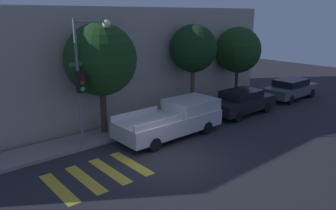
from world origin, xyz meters
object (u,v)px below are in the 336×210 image
pickup_truck (174,119)px  tree_midblock (193,49)px  traffic_light_pole (86,68)px  tree_near_corner (101,60)px  sedan_near_corner (242,101)px  sedan_middle (291,88)px  tree_far_end (238,50)px

pickup_truck → tree_midblock: 5.16m
traffic_light_pole → pickup_truck: bearing=-18.2°
traffic_light_pole → tree_near_corner: size_ratio=1.03×
sedan_near_corner → sedan_middle: size_ratio=0.99×
pickup_truck → tree_far_end: tree_far_end is taller
sedan_middle → sedan_near_corner: bearing=180.0°
sedan_middle → tree_far_end: 4.81m
sedan_near_corner → tree_near_corner: tree_near_corner is taller
sedan_middle → tree_midblock: (-7.48, 2.28, 3.08)m
tree_midblock → sedan_middle: bearing=-17.0°
tree_near_corner → tree_midblock: bearing=0.0°
tree_midblock → traffic_light_pole: bearing=-172.2°
pickup_truck → sedan_near_corner: size_ratio=1.20×
pickup_truck → tree_near_corner: size_ratio=0.99×
sedan_middle → traffic_light_pole: bearing=175.1°
sedan_near_corner → tree_near_corner: size_ratio=0.82×
tree_midblock → pickup_truck: bearing=-147.2°
traffic_light_pole → tree_near_corner: 1.64m
sedan_near_corner → tree_midblock: size_ratio=0.86×
tree_near_corner → tree_midblock: tree_near_corner is taller
pickup_truck → traffic_light_pole: bearing=161.8°
tree_near_corner → tree_far_end: tree_near_corner is taller
tree_midblock → tree_far_end: (4.23, -0.00, -0.37)m
pickup_truck → sedan_middle: pickup_truck is taller
traffic_light_pole → sedan_middle: bearing=-4.9°
tree_far_end → sedan_near_corner: bearing=-136.1°
traffic_light_pole → pickup_truck: 4.90m
pickup_truck → tree_far_end: 8.51m
traffic_light_pole → sedan_middle: 15.20m
pickup_truck → sedan_near_corner: (5.39, 0.00, -0.07)m
traffic_light_pole → tree_far_end: (11.63, 1.01, -0.12)m
sedan_middle → tree_near_corner: 14.10m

